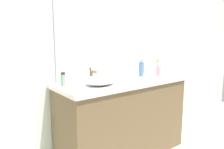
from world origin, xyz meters
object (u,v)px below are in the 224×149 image
Objects in this scene: sink_basin at (100,80)px; spray_can at (158,67)px; lotion_bottle at (141,68)px; folded_hand_towel at (122,77)px; perfume_bottle at (63,79)px; soap_dispenser at (159,71)px.

spray_can is (0.99, 0.13, 0.04)m from sink_basin.
sink_basin is 1.42× the size of lotion_bottle.
folded_hand_towel is (0.37, 0.11, -0.02)m from sink_basin.
spray_can reaches higher than sink_basin.
folded_hand_towel is at bearing -6.48° from perfume_bottle.
spray_can reaches higher than perfume_bottle.
sink_basin is at bearing -179.79° from soap_dispenser.
lotion_bottle reaches higher than soap_dispenser.
spray_can is at bearing 44.05° from soap_dispenser.
soap_dispenser reaches higher than sink_basin.
folded_hand_towel is (-0.31, -0.00, -0.07)m from lotion_bottle.
sink_basin is at bearing -170.53° from lotion_bottle.
folded_hand_towel is (-0.62, -0.02, -0.06)m from spray_can.
lotion_bottle is 0.31m from folded_hand_towel.
soap_dispenser is at bearing -12.44° from folded_hand_towel.
lotion_bottle reaches higher than spray_can.
spray_can is at bearing 7.29° from sink_basin.
spray_can is at bearing -2.71° from perfume_bottle.
sink_basin is 1.00m from spray_can.
sink_basin is at bearing -163.27° from folded_hand_towel.
sink_basin is 0.35m from perfume_bottle.
soap_dispenser is 0.50m from folded_hand_towel.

